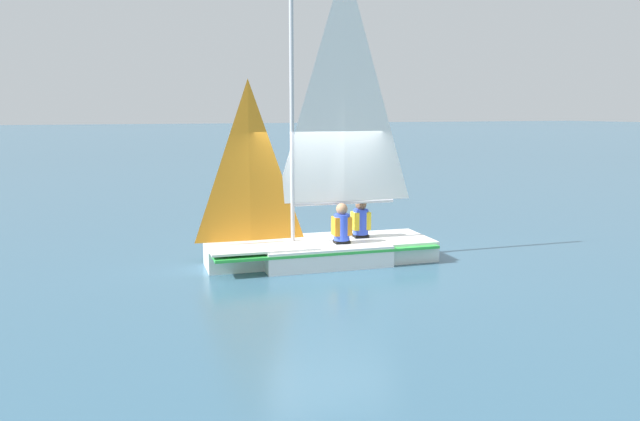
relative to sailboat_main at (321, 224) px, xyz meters
The scene contains 4 objects.
ground_plane 0.73m from the sailboat_main, ahead, with size 260.00×260.00×0.00m, color #38607A.
sailboat_main is the anchor object (origin of this frame).
sailor_helm 0.44m from the sailboat_main, 133.65° to the left, with size 0.36×0.33×1.16m.
sailor_crew 0.88m from the sailboat_main, behind, with size 0.36×0.33×1.16m.
Camera 1 is at (4.41, 10.90, 2.89)m, focal length 35.00 mm.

